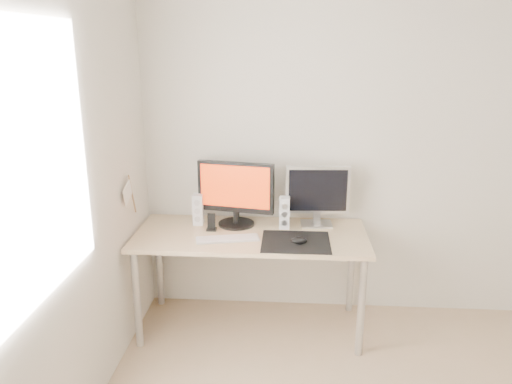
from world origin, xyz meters
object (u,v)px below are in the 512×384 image
object	(u,v)px
main_monitor	(236,191)
speaker_right	(284,213)
second_monitor	(317,193)
speaker_left	(198,209)
mouse	(299,241)
desk	(251,244)
keyboard	(228,239)
phone_dock	(211,225)

from	to	relation	value
main_monitor	speaker_right	world-z (taller)	main_monitor
speaker_right	second_monitor	bearing A→B (deg)	16.80
second_monitor	speaker_right	distance (m)	0.27
main_monitor	speaker_left	world-z (taller)	main_monitor
mouse	second_monitor	world-z (taller)	second_monitor
desk	second_monitor	distance (m)	0.59
mouse	keyboard	xyz separation A→B (m)	(-0.47, 0.04, -0.02)
speaker_right	keyboard	bearing A→B (deg)	-145.55
main_monitor	speaker_left	size ratio (longest dim) A/B	2.44
mouse	main_monitor	distance (m)	0.60
speaker_left	phone_dock	bearing A→B (deg)	-46.61
second_monitor	speaker_right	world-z (taller)	second_monitor
desk	phone_dock	xyz separation A→B (m)	(-0.28, 0.04, 0.12)
mouse	main_monitor	xyz separation A→B (m)	(-0.45, 0.32, 0.23)
speaker_right	main_monitor	bearing A→B (deg)	175.89
mouse	phone_dock	size ratio (longest dim) A/B	0.89
speaker_left	keyboard	distance (m)	0.39
main_monitor	second_monitor	world-z (taller)	main_monitor
desk	keyboard	world-z (taller)	keyboard
desk	main_monitor	xyz separation A→B (m)	(-0.12, 0.15, 0.33)
second_monitor	speaker_left	bearing A→B (deg)	-177.46
speaker_right	keyboard	distance (m)	0.46
second_monitor	phone_dock	bearing A→B (deg)	-167.96
desk	speaker_left	xyz separation A→B (m)	(-0.39, 0.16, 0.19)
mouse	keyboard	distance (m)	0.47
mouse	second_monitor	size ratio (longest dim) A/B	0.24
mouse	main_monitor	world-z (taller)	main_monitor
mouse	desk	xyz separation A→B (m)	(-0.33, 0.17, -0.10)
desk	main_monitor	size ratio (longest dim) A/B	2.92
mouse	phone_dock	distance (m)	0.64
speaker_left	speaker_right	bearing A→B (deg)	-2.93
phone_dock	desk	bearing A→B (deg)	-7.62
desk	second_monitor	world-z (taller)	second_monitor
desk	speaker_right	xyz separation A→B (m)	(0.23, 0.13, 0.19)
speaker_right	mouse	bearing A→B (deg)	-71.09
second_monitor	speaker_left	size ratio (longest dim) A/B	2.01
desk	second_monitor	size ratio (longest dim) A/B	3.54
phone_dock	second_monitor	bearing A→B (deg)	12.04
mouse	second_monitor	distance (m)	0.44
desk	keyboard	bearing A→B (deg)	-137.73
main_monitor	speaker_left	bearing A→B (deg)	178.56
main_monitor	keyboard	world-z (taller)	main_monitor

